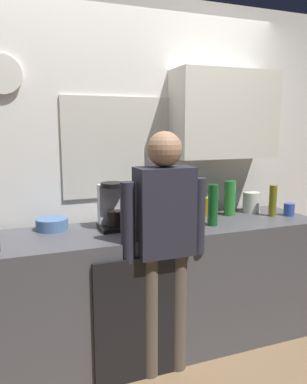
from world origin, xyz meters
name	(u,v)px	position (x,y,z in m)	size (l,w,h in m)	color
ground_plane	(163,370)	(0.00, 0.00, 0.00)	(8.00, 8.00, 0.00)	#8C6D4C
kitchen_counter	(148,289)	(0.00, 0.30, 0.46)	(2.62, 0.64, 0.92)	#4C4C51
dishwasher_panel	(138,321)	(-0.19, -0.03, 0.41)	(0.56, 0.02, 0.83)	black
back_wall_assembly	(142,160)	(0.10, 0.70, 1.36)	(4.22, 0.42, 2.60)	white
coffee_maker	(112,208)	(-0.24, 0.37, 1.07)	(0.20, 0.20, 0.33)	black
bottle_olive_oil	(273,201)	(1.05, 0.28, 1.04)	(0.06, 0.06, 0.25)	olive
bottle_green_wine	(213,205)	(0.46, 0.20, 1.07)	(0.07, 0.07, 0.30)	#195923
bottle_clear_soda	(230,198)	(0.75, 0.43, 1.06)	(0.09, 0.09, 0.28)	#2D8C33
cup_blue_mug	(289,210)	(1.19, 0.24, 0.97)	(0.08, 0.08, 0.10)	#3351B2
mixing_bowl	(52,224)	(-0.64, 0.49, 0.96)	(0.22, 0.22, 0.08)	#4C72A5
dish_soap	(208,207)	(0.57, 0.46, 1.00)	(0.06, 0.06, 0.18)	yellow
storage_canister	(251,202)	(0.98, 0.45, 1.00)	(0.14, 0.14, 0.17)	silver
person_at_sink	(164,235)	(0.00, 0.00, 0.95)	(0.57, 0.22, 1.60)	brown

